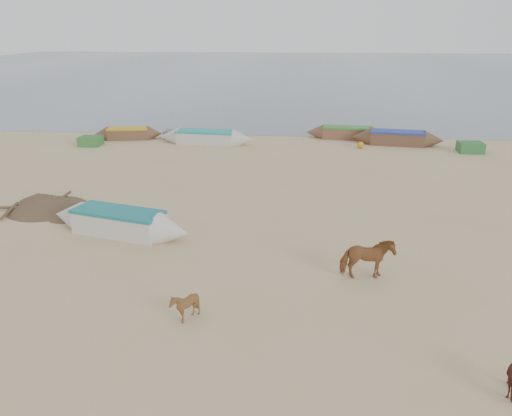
% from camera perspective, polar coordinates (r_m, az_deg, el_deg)
% --- Properties ---
extents(ground, '(140.00, 140.00, 0.00)m').
position_cam_1_polar(ground, '(15.84, -1.32, -8.39)').
color(ground, tan).
rests_on(ground, ground).
extents(sea, '(160.00, 160.00, 0.00)m').
position_cam_1_polar(sea, '(96.13, 4.34, 15.56)').
color(sea, slate).
rests_on(sea, ground).
extents(cow_adult, '(1.71, 0.96, 1.37)m').
position_cam_1_polar(cow_adult, '(16.08, 12.56, -5.69)').
color(cow_adult, brown).
rests_on(cow_adult, ground).
extents(calf_front, '(0.94, 0.87, 0.90)m').
position_cam_1_polar(calf_front, '(13.84, -8.15, -11.01)').
color(calf_front, brown).
rests_on(calf_front, ground).
extents(near_canoe, '(6.13, 2.78, 0.95)m').
position_cam_1_polar(near_canoe, '(19.85, -15.41, -1.54)').
color(near_canoe, silver).
rests_on(near_canoe, ground).
extents(debris_pile, '(4.12, 4.12, 0.49)m').
position_cam_1_polar(debris_pile, '(23.70, -22.79, 0.53)').
color(debris_pile, brown).
rests_on(debris_pile, ground).
extents(waterline_canoes, '(62.38, 4.28, 0.93)m').
position_cam_1_polar(waterline_canoes, '(34.46, 7.96, 7.99)').
color(waterline_canoes, brown).
rests_on(waterline_canoes, ground).
extents(beach_clutter, '(45.36, 3.84, 0.64)m').
position_cam_1_polar(beach_clutter, '(33.66, 8.41, 7.45)').
color(beach_clutter, '#316E31').
rests_on(beach_clutter, ground).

